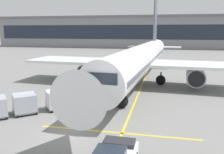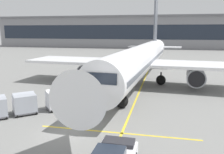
# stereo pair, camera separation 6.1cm
# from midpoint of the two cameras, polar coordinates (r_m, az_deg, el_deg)

# --- Properties ---
(ground_plane) EXTENTS (600.00, 600.00, 0.00)m
(ground_plane) POSITION_cam_midpoint_polar(r_m,az_deg,el_deg) (18.28, -10.47, -13.08)
(ground_plane) COLOR slate
(parked_airplane) EXTENTS (32.37, 41.81, 13.97)m
(parked_airplane) POSITION_cam_midpoint_polar(r_m,az_deg,el_deg) (32.85, 6.82, 4.13)
(parked_airplane) COLOR white
(parked_airplane) RESTS_ON ground
(belt_loader) EXTENTS (4.46, 4.71, 3.16)m
(belt_loader) POSITION_cam_midpoint_polar(r_m,az_deg,el_deg) (25.10, -5.77, -4.10)
(belt_loader) COLOR silver
(belt_loader) RESTS_ON ground
(baggage_cart_lead) EXTENTS (2.58, 2.52, 1.91)m
(baggage_cart_lead) POSITION_cam_midpoint_polar(r_m,az_deg,el_deg) (23.43, -12.79, -5.14)
(baggage_cart_lead) COLOR #515156
(baggage_cart_lead) RESTS_ON ground
(baggage_cart_second) EXTENTS (2.58, 2.52, 1.91)m
(baggage_cart_second) POSITION_cam_midpoint_polar(r_m,az_deg,el_deg) (23.00, -19.94, -5.83)
(baggage_cart_second) COLOR #515156
(baggage_cart_second) RESTS_ON ground
(ground_crew_by_loader) EXTENTS (0.37, 0.53, 1.74)m
(ground_crew_by_loader) POSITION_cam_midpoint_polar(r_m,az_deg,el_deg) (22.60, -10.50, -5.65)
(ground_crew_by_loader) COLOR #333847
(ground_crew_by_loader) RESTS_ON ground
(ground_crew_by_carts) EXTENTS (0.40, 0.51, 1.74)m
(ground_crew_by_carts) POSITION_cam_midpoint_polar(r_m,az_deg,el_deg) (25.47, -4.52, -3.59)
(ground_crew_by_carts) COLOR #514C42
(ground_crew_by_carts) RESTS_ON ground
(safety_cone_engine_keepout) EXTENTS (0.69, 0.69, 0.78)m
(safety_cone_engine_keepout) POSITION_cam_midpoint_polar(r_m,az_deg,el_deg) (33.66, -5.53, -1.08)
(safety_cone_engine_keepout) COLOR black
(safety_cone_engine_keepout) RESTS_ON ground
(safety_cone_wingtip) EXTENTS (0.69, 0.69, 0.77)m
(safety_cone_wingtip) POSITION_cam_midpoint_polar(r_m,az_deg,el_deg) (32.17, -2.70, -1.62)
(safety_cone_wingtip) COLOR black
(safety_cone_wingtip) RESTS_ON ground
(apron_guidance_line_lead_in) EXTENTS (0.20, 110.00, 0.01)m
(apron_guidance_line_lead_in) POSITION_cam_midpoint_polar(r_m,az_deg,el_deg) (32.68, 7.09, -2.16)
(apron_guidance_line_lead_in) COLOR yellow
(apron_guidance_line_lead_in) RESTS_ON ground
(apron_guidance_line_stop_bar) EXTENTS (12.00, 0.20, 0.01)m
(apron_guidance_line_stop_bar) POSITION_cam_midpoint_polar(r_m,az_deg,el_deg) (18.14, 1.27, -13.07)
(apron_guidance_line_stop_bar) COLOR yellow
(apron_guidance_line_stop_bar) RESTS_ON ground
(terminal_building) EXTENTS (143.28, 21.06, 13.41)m
(terminal_building) POSITION_cam_midpoint_polar(r_m,az_deg,el_deg) (108.16, 11.57, 10.40)
(terminal_building) COLOR gray
(terminal_building) RESTS_ON ground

